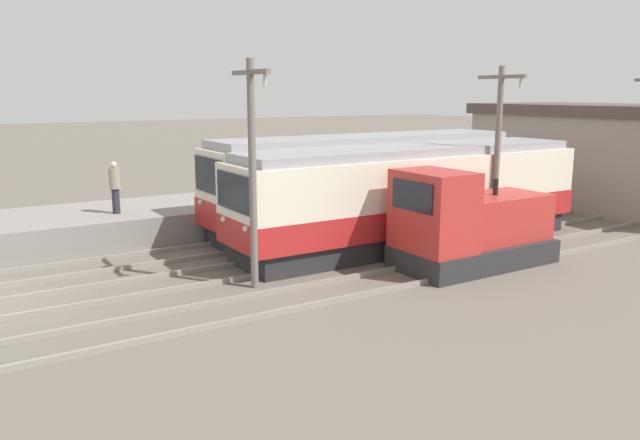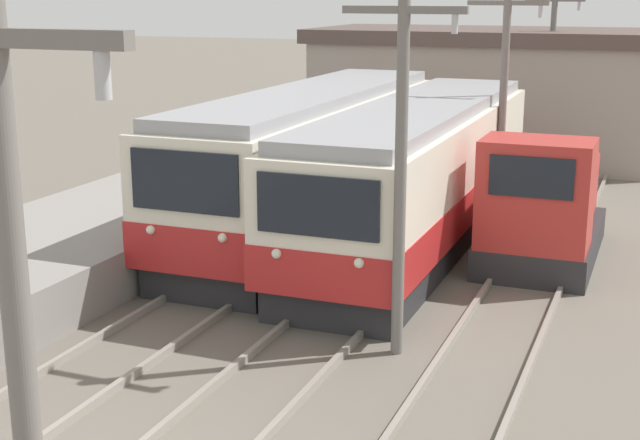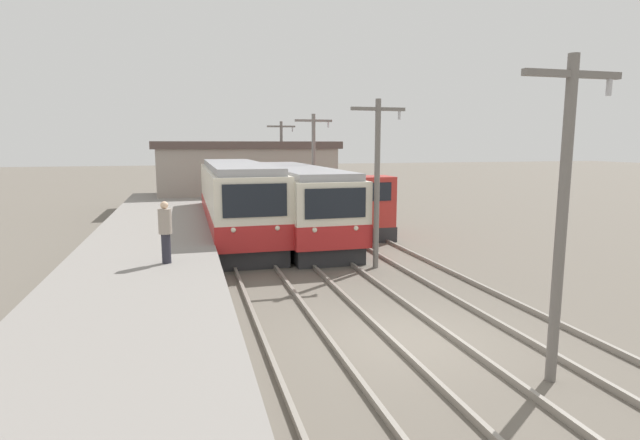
{
  "view_description": "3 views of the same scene",
  "coord_description": "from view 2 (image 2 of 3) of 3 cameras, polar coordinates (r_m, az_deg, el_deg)",
  "views": [
    {
      "loc": [
        16.35,
        -0.48,
        5.19
      ],
      "look_at": [
        0.65,
        9.31,
        1.38
      ],
      "focal_mm": 35.0,
      "sensor_mm": 36.0,
      "label": 1
    },
    {
      "loc": [
        5.65,
        -7.02,
        5.96
      ],
      "look_at": [
        -0.71,
        9.15,
        1.49
      ],
      "focal_mm": 50.0,
      "sensor_mm": 36.0,
      "label": 2
    },
    {
      "loc": [
        -4.89,
        -10.05,
        4.48
      ],
      "look_at": [
        0.09,
        8.43,
        1.55
      ],
      "focal_mm": 28.0,
      "sensor_mm": 36.0,
      "label": 3
    }
  ],
  "objects": [
    {
      "name": "shunting_locomotive",
      "position": [
        20.69,
        14.09,
        0.71
      ],
      "size": [
        2.4,
        5.04,
        3.0
      ],
      "color": "#28282B",
      "rests_on": "ground"
    },
    {
      "name": "catenary_mast_mid",
      "position": [
        14.4,
        5.23,
        3.83
      ],
      "size": [
        2.0,
        0.2,
        6.03
      ],
      "color": "slate",
      "rests_on": "ground"
    },
    {
      "name": "catenary_mast_distant",
      "position": [
        32.18,
        14.56,
        9.28
      ],
      "size": [
        2.0,
        0.2,
        6.03
      ],
      "color": "slate",
      "rests_on": "ground"
    },
    {
      "name": "commuter_train_left",
      "position": [
        22.47,
        -0.48,
        3.45
      ],
      "size": [
        2.84,
        12.83,
        3.61
      ],
      "color": "#28282B",
      "rests_on": "ground"
    },
    {
      "name": "catenary_mast_far",
      "position": [
        23.2,
        11.66,
        7.62
      ],
      "size": [
        2.0,
        0.2,
        6.03
      ],
      "color": "slate",
      "rests_on": "ground"
    },
    {
      "name": "catenary_mast_near",
      "position": [
        6.52,
        -18.4,
        -10.18
      ],
      "size": [
        2.0,
        0.2,
        6.03
      ],
      "color": "slate",
      "rests_on": "ground"
    },
    {
      "name": "commuter_train_center",
      "position": [
        21.51,
        6.35,
        2.63
      ],
      "size": [
        2.84,
        13.35,
        3.41
      ],
      "color": "#28282B",
      "rests_on": "ground"
    },
    {
      "name": "station_building",
      "position": [
        33.81,
        10.65,
        8.05
      ],
      "size": [
        12.6,
        6.3,
        4.64
      ],
      "color": "gray",
      "rests_on": "ground"
    }
  ]
}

